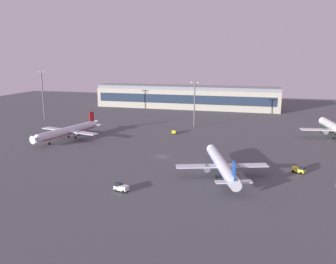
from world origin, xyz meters
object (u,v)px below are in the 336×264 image
at_px(maintenance_van, 299,170).
at_px(apron_light_east, 194,101).
at_px(apron_light_west, 43,93).
at_px(baggage_tractor, 174,131).
at_px(airplane_mid_apron, 69,131).
at_px(airplane_terminal_side, 222,165).
at_px(cargo_loader, 121,187).

xyz_separation_m(maintenance_van, apron_light_east, (-47.65, 65.77, 12.98)).
bearing_deg(apron_light_west, baggage_tractor, -11.07).
bearing_deg(maintenance_van, airplane_mid_apron, -74.68).
xyz_separation_m(airplane_terminal_side, airplane_mid_apron, (-74.28, 31.93, 0.26)).
bearing_deg(apron_light_east, cargo_loader, -91.88).
bearing_deg(cargo_loader, baggage_tractor, 17.62).
relative_size(cargo_loader, apron_light_west, 0.15).
distance_m(baggage_tractor, maintenance_van, 71.39).
relative_size(airplane_mid_apron, apron_light_east, 1.64).
relative_size(airplane_terminal_side, cargo_loader, 8.23).
relative_size(airplane_mid_apron, apron_light_west, 1.38).
bearing_deg(apron_light_east, airplane_terminal_side, -72.86).
height_order(baggage_tractor, apron_light_west, apron_light_west).
relative_size(airplane_terminal_side, maintenance_van, 8.10).
height_order(cargo_loader, apron_light_east, apron_light_east).
bearing_deg(cargo_loader, maintenance_van, -44.64).
distance_m(baggage_tractor, cargo_loader, 76.20).
bearing_deg(cargo_loader, apron_light_east, 13.10).
distance_m(cargo_loader, apron_light_west, 129.33).
bearing_deg(maintenance_van, baggage_tractor, -102.41).
relative_size(cargo_loader, apron_light_east, 0.18).
distance_m(cargo_loader, apron_light_east, 96.47).
height_order(airplane_mid_apron, cargo_loader, airplane_mid_apron).
height_order(airplane_mid_apron, baggage_tractor, airplane_mid_apron).
distance_m(maintenance_van, cargo_loader, 58.87).
height_order(apron_light_east, apron_light_west, apron_light_west).
bearing_deg(maintenance_van, apron_light_east, -116.00).
xyz_separation_m(baggage_tractor, apron_light_east, (6.65, 19.42, 12.98)).
relative_size(airplane_terminal_side, apron_light_east, 1.50).
height_order(baggage_tractor, apron_light_east, apron_light_east).
bearing_deg(airplane_mid_apron, apron_light_east, -126.41).
distance_m(airplane_terminal_side, apron_light_west, 136.72).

